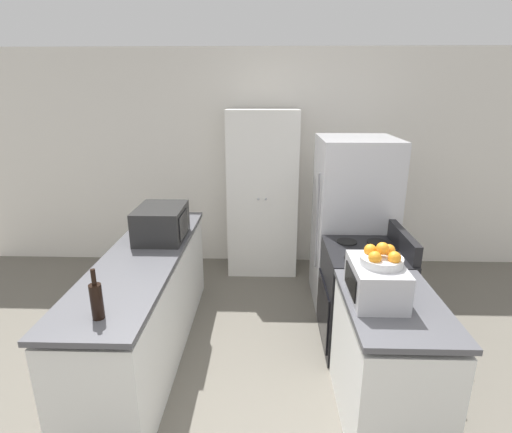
{
  "coord_description": "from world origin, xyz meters",
  "views": [
    {
      "loc": [
        0.1,
        -1.64,
        2.13
      ],
      "look_at": [
        0.0,
        1.76,
        1.05
      ],
      "focal_mm": 28.0,
      "sensor_mm": 36.0,
      "label": 1
    }
  ],
  "objects_px": {
    "stove": "(362,297)",
    "toaster_oven": "(376,281)",
    "wine_bottle": "(97,300)",
    "fruit_bowl": "(382,257)",
    "microwave": "(161,223)",
    "refrigerator": "(352,223)",
    "pantry_cabinet": "(263,193)"
  },
  "relations": [
    {
      "from": "pantry_cabinet",
      "to": "fruit_bowl",
      "type": "xyz_separation_m",
      "value": [
        0.75,
        -2.33,
        0.2
      ]
    },
    {
      "from": "microwave",
      "to": "toaster_oven",
      "type": "bearing_deg",
      "value": -32.42
    },
    {
      "from": "pantry_cabinet",
      "to": "wine_bottle",
      "type": "distance_m",
      "value": 2.74
    },
    {
      "from": "pantry_cabinet",
      "to": "microwave",
      "type": "xyz_separation_m",
      "value": [
        -0.86,
        -1.31,
        0.06
      ]
    },
    {
      "from": "pantry_cabinet",
      "to": "wine_bottle",
      "type": "relative_size",
      "value": 6.3
    },
    {
      "from": "wine_bottle",
      "to": "fruit_bowl",
      "type": "xyz_separation_m",
      "value": [
        1.65,
        0.26,
        0.17
      ]
    },
    {
      "from": "stove",
      "to": "microwave",
      "type": "xyz_separation_m",
      "value": [
        -1.74,
        0.22,
        0.58
      ]
    },
    {
      "from": "pantry_cabinet",
      "to": "wine_bottle",
      "type": "height_order",
      "value": "pantry_cabinet"
    },
    {
      "from": "stove",
      "to": "toaster_oven",
      "type": "bearing_deg",
      "value": -99.86
    },
    {
      "from": "refrigerator",
      "to": "wine_bottle",
      "type": "xyz_separation_m",
      "value": [
        -1.82,
        -1.86,
        0.15
      ]
    },
    {
      "from": "wine_bottle",
      "to": "fruit_bowl",
      "type": "bearing_deg",
      "value": 8.97
    },
    {
      "from": "stove",
      "to": "fruit_bowl",
      "type": "xyz_separation_m",
      "value": [
        -0.12,
        -0.81,
        0.72
      ]
    },
    {
      "from": "pantry_cabinet",
      "to": "refrigerator",
      "type": "relative_size",
      "value": 1.13
    },
    {
      "from": "pantry_cabinet",
      "to": "toaster_oven",
      "type": "relative_size",
      "value": 4.39
    },
    {
      "from": "microwave",
      "to": "toaster_oven",
      "type": "relative_size",
      "value": 1.16
    },
    {
      "from": "stove",
      "to": "microwave",
      "type": "height_order",
      "value": "microwave"
    },
    {
      "from": "stove",
      "to": "refrigerator",
      "type": "relative_size",
      "value": 0.61
    },
    {
      "from": "refrigerator",
      "to": "toaster_oven",
      "type": "bearing_deg",
      "value": -96.49
    },
    {
      "from": "stove",
      "to": "toaster_oven",
      "type": "distance_m",
      "value": 0.98
    },
    {
      "from": "pantry_cabinet",
      "to": "stove",
      "type": "bearing_deg",
      "value": -60.26
    },
    {
      "from": "pantry_cabinet",
      "to": "fruit_bowl",
      "type": "distance_m",
      "value": 2.46
    },
    {
      "from": "stove",
      "to": "toaster_oven",
      "type": "relative_size",
      "value": 2.37
    },
    {
      "from": "stove",
      "to": "wine_bottle",
      "type": "xyz_separation_m",
      "value": [
        -1.78,
        -1.07,
        0.55
      ]
    },
    {
      "from": "stove",
      "to": "wine_bottle",
      "type": "bearing_deg",
      "value": -149.01
    },
    {
      "from": "fruit_bowl",
      "to": "toaster_oven",
      "type": "bearing_deg",
      "value": 147.37
    },
    {
      "from": "microwave",
      "to": "wine_bottle",
      "type": "xyz_separation_m",
      "value": [
        -0.04,
        -1.29,
        -0.03
      ]
    },
    {
      "from": "stove",
      "to": "wine_bottle",
      "type": "distance_m",
      "value": 2.14
    },
    {
      "from": "pantry_cabinet",
      "to": "refrigerator",
      "type": "xyz_separation_m",
      "value": [
        0.91,
        -0.74,
        -0.11
      ]
    },
    {
      "from": "toaster_oven",
      "to": "fruit_bowl",
      "type": "xyz_separation_m",
      "value": [
        0.02,
        -0.01,
        0.17
      ]
    },
    {
      "from": "stove",
      "to": "microwave",
      "type": "relative_size",
      "value": 2.05
    },
    {
      "from": "refrigerator",
      "to": "wine_bottle",
      "type": "bearing_deg",
      "value": -134.42
    },
    {
      "from": "wine_bottle",
      "to": "toaster_oven",
      "type": "distance_m",
      "value": 1.66
    }
  ]
}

